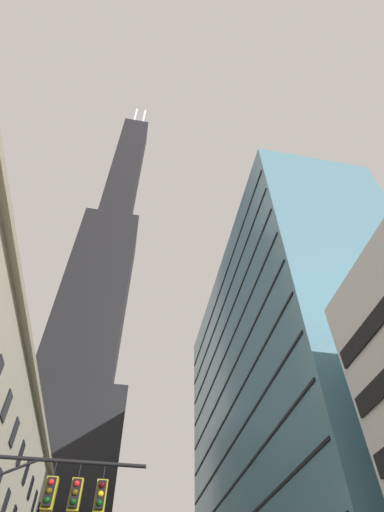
{
  "coord_description": "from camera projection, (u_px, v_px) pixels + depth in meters",
  "views": [
    {
      "loc": [
        -1.83,
        -13.83,
        1.92
      ],
      "look_at": [
        3.23,
        13.71,
        32.34
      ],
      "focal_mm": 27.36,
      "sensor_mm": 36.0,
      "label": 1
    }
  ],
  "objects": [
    {
      "name": "glass_office_midrise",
      "position": [
        288.0,
        415.0,
        48.89
      ],
      "size": [
        15.42,
        45.41,
        48.78
      ],
      "color": "teal",
      "rests_on": "ground"
    },
    {
      "name": "dark_skyscraper",
      "position": [
        86.0,
        339.0,
        106.11
      ],
      "size": [
        25.87,
        25.87,
        219.81
      ],
      "color": "black",
      "rests_on": "ground"
    }
  ]
}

